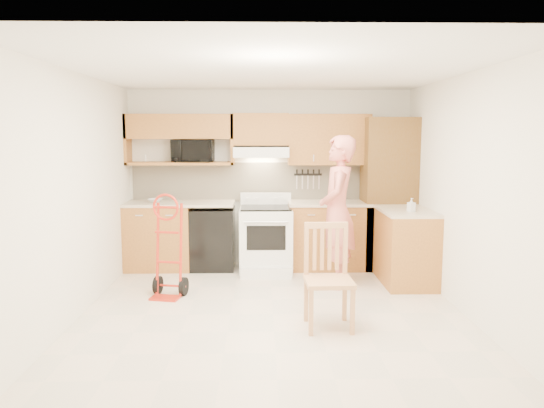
{
  "coord_description": "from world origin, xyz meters",
  "views": [
    {
      "loc": [
        -0.12,
        -5.34,
        1.87
      ],
      "look_at": [
        0.0,
        0.5,
        1.1
      ],
      "focal_mm": 34.88,
      "sensor_mm": 36.0,
      "label": 1
    }
  ],
  "objects_px": {
    "person": "(337,212)",
    "dining_chair": "(329,277)",
    "microwave": "(193,151)",
    "hand_truck": "(167,251)",
    "range": "(266,234)"
  },
  "relations": [
    {
      "from": "person",
      "to": "dining_chair",
      "type": "xyz_separation_m",
      "value": [
        -0.28,
        -1.43,
        -0.43
      ]
    },
    {
      "from": "dining_chair",
      "to": "microwave",
      "type": "bearing_deg",
      "value": 120.71
    },
    {
      "from": "hand_truck",
      "to": "person",
      "type": "bearing_deg",
      "value": 23.48
    },
    {
      "from": "microwave",
      "to": "hand_truck",
      "type": "distance_m",
      "value": 1.84
    },
    {
      "from": "range",
      "to": "hand_truck",
      "type": "height_order",
      "value": "hand_truck"
    },
    {
      "from": "range",
      "to": "person",
      "type": "height_order",
      "value": "person"
    },
    {
      "from": "microwave",
      "to": "hand_truck",
      "type": "relative_size",
      "value": 0.52
    },
    {
      "from": "dining_chair",
      "to": "person",
      "type": "bearing_deg",
      "value": 76.82
    },
    {
      "from": "microwave",
      "to": "dining_chair",
      "type": "distance_m",
      "value": 3.17
    },
    {
      "from": "range",
      "to": "dining_chair",
      "type": "height_order",
      "value": "range"
    },
    {
      "from": "hand_truck",
      "to": "dining_chair",
      "type": "relative_size",
      "value": 1.08
    },
    {
      "from": "range",
      "to": "person",
      "type": "distance_m",
      "value": 1.2
    },
    {
      "from": "hand_truck",
      "to": "range",
      "type": "bearing_deg",
      "value": 56.52
    },
    {
      "from": "microwave",
      "to": "dining_chair",
      "type": "xyz_separation_m",
      "value": [
        1.6,
        -2.49,
        -1.14
      ]
    },
    {
      "from": "microwave",
      "to": "hand_truck",
      "type": "height_order",
      "value": "microwave"
    }
  ]
}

